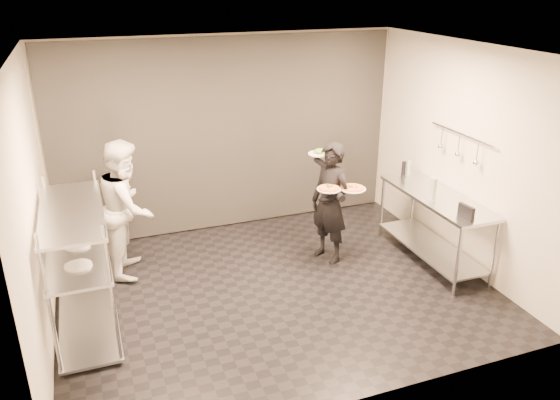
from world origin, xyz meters
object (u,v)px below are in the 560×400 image
object	(u,v)px
pizza_plate_near	(329,188)
pizza_plate_far	(353,188)
pos_monitor	(466,212)
bottle_dark	(404,168)
waiter	(330,203)
bottle_green	(433,189)
pass_rack	(80,263)
salad_plate	(319,152)
chef	(127,207)
prep_counter	(434,216)
bottle_clear	(409,167)

from	to	relation	value
pizza_plate_near	pizza_plate_far	size ratio (longest dim) A/B	0.91
pos_monitor	bottle_dark	bearing A→B (deg)	80.97
waiter	pizza_plate_far	bearing A→B (deg)	21.45
pizza_plate_near	pizza_plate_far	distance (m)	0.31
pos_monitor	waiter	bearing A→B (deg)	128.34
bottle_green	pizza_plate_near	bearing A→B (deg)	160.46
pass_rack	salad_plate	bearing A→B (deg)	14.93
chef	pizza_plate_near	size ratio (longest dim) A/B	5.73
waiter	pizza_plate_far	distance (m)	0.38
waiter	bottle_dark	distance (m)	1.31
prep_counter	salad_plate	size ratio (longest dim) A/B	6.17
pizza_plate_near	prep_counter	bearing A→B (deg)	-14.19
pizza_plate_near	bottle_clear	xyz separation A→B (m)	(1.44, 0.46, -0.05)
pass_rack	bottle_dark	xyz separation A→B (m)	(4.33, 0.80, 0.25)
chef	pizza_plate_near	world-z (taller)	chef
prep_counter	pizza_plate_far	world-z (taller)	pizza_plate_far
bottle_green	bottle_clear	size ratio (longest dim) A/B	1.35
chef	pos_monitor	xyz separation A→B (m)	(3.61, -1.82, 0.14)
pos_monitor	bottle_green	distance (m)	0.63
pos_monitor	bottle_dark	size ratio (longest dim) A/B	1.14
bottle_green	pizza_plate_far	bearing A→B (deg)	156.90
chef	salad_plate	distance (m)	2.52
bottle_green	bottle_dark	size ratio (longest dim) A/B	1.41
prep_counter	bottle_dark	world-z (taller)	bottle_dark
pass_rack	prep_counter	bearing A→B (deg)	0.03
pass_rack	pizza_plate_far	distance (m)	3.31
prep_counter	bottle_dark	xyz separation A→B (m)	(0.00, 0.80, 0.39)
pizza_plate_near	bottle_clear	size ratio (longest dim) A/B	1.44
bottle_dark	bottle_green	bearing A→B (deg)	-98.81
chef	waiter	bearing A→B (deg)	-89.96
waiter	pos_monitor	xyz separation A→B (m)	(1.13, -1.22, 0.21)
bottle_green	salad_plate	bearing A→B (deg)	142.00
pass_rack	bottle_clear	world-z (taller)	pass_rack
bottle_clear	prep_counter	bearing A→B (deg)	-96.06
prep_counter	pizza_plate_far	xyz separation A→B (m)	(-1.05, 0.30, 0.43)
pass_rack	pizza_plate_far	bearing A→B (deg)	5.26
pizza_plate_far	salad_plate	size ratio (longest dim) A/B	1.13
salad_plate	bottle_dark	distance (m)	1.34
bottle_clear	pizza_plate_far	bearing A→B (deg)	-156.17
chef	bottle_green	world-z (taller)	chef
bottle_green	pass_rack	bearing A→B (deg)	178.80
bottle_dark	bottle_clear	bearing A→B (deg)	0.00
waiter	bottle_green	world-z (taller)	waiter
waiter	pos_monitor	size ratio (longest dim) A/B	6.97
pizza_plate_near	bottle_green	bearing A→B (deg)	-19.54
pizza_plate_far	bottle_green	size ratio (longest dim) A/B	1.17
bottle_dark	salad_plate	bearing A→B (deg)	179.59
prep_counter	bottle_dark	bearing A→B (deg)	89.76
pizza_plate_near	pos_monitor	world-z (taller)	pizza_plate_near
chef	bottle_dark	xyz separation A→B (m)	(3.73, -0.30, 0.16)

